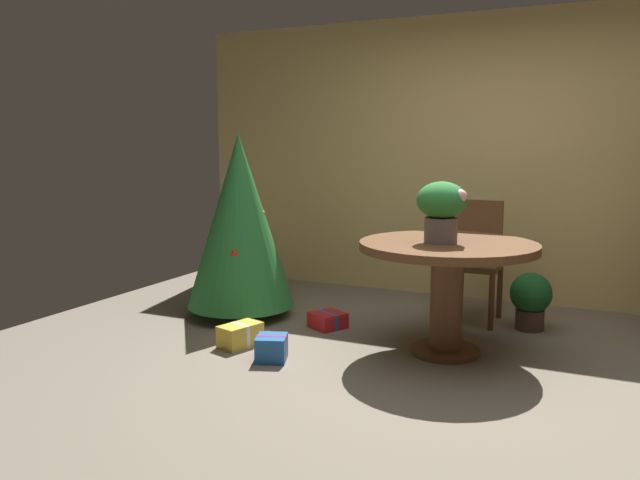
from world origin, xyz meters
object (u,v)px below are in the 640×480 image
gift_box_red (328,320)px  round_dining_table (447,268)px  gift_box_blue (272,348)px  wooden_chair_far (476,255)px  flower_vase (442,207)px  gift_box_gold (240,335)px  holiday_tree (240,221)px  potted_plant (531,298)px

gift_box_red → round_dining_table: bearing=-12.6°
gift_box_blue → wooden_chair_far: bearing=57.6°
flower_vase → gift_box_gold: size_ratio=1.19×
gift_box_blue → gift_box_gold: bearing=153.8°
flower_vase → gift_box_red: bearing=164.2°
gift_box_gold → wooden_chair_far: bearing=46.1°
holiday_tree → gift_box_red: size_ratio=4.73×
flower_vase → gift_box_red: 1.38m
flower_vase → gift_box_gold: 1.68m
wooden_chair_far → holiday_tree: holiday_tree is taller
flower_vase → holiday_tree: size_ratio=0.27×
gift_box_gold → gift_box_red: gift_box_gold is taller
gift_box_blue → potted_plant: potted_plant is taller
gift_box_red → flower_vase: bearing=-15.8°
round_dining_table → gift_box_gold: bearing=-161.6°
round_dining_table → potted_plant: (0.46, 0.84, -0.35)m
holiday_tree → gift_box_blue: holiday_tree is taller
potted_plant → gift_box_red: bearing=-156.8°
holiday_tree → potted_plant: holiday_tree is taller
holiday_tree → gift_box_blue: 1.37m
round_dining_table → gift_box_blue: round_dining_table is taller
holiday_tree → potted_plant: (2.25, 0.61, -0.56)m
gift_box_gold → holiday_tree: bearing=121.4°
flower_vase → wooden_chair_far: flower_vase is taller
holiday_tree → gift_box_blue: size_ratio=5.68×
round_dining_table → gift_box_blue: bearing=-148.2°
holiday_tree → gift_box_blue: (0.78, -0.87, -0.72)m
gift_box_red → potted_plant: potted_plant is taller
round_dining_table → holiday_tree: (-1.79, 0.24, 0.21)m
gift_box_blue → gift_box_red: 0.85m
wooden_chair_far → potted_plant: size_ratio=2.17×
round_dining_table → gift_box_blue: 1.30m
flower_vase → gift_box_gold: flower_vase is taller
gift_box_red → potted_plant: bearing=23.2°
holiday_tree → gift_box_red: (0.81, -0.02, -0.75)m
holiday_tree → gift_box_blue: bearing=-48.1°
flower_vase → gift_box_blue: size_ratio=1.53×
holiday_tree → gift_box_red: bearing=-1.1°
gift_box_red → potted_plant: (1.45, 0.62, 0.19)m
holiday_tree → potted_plant: size_ratio=3.38×
gift_box_blue → gift_box_gold: (-0.35, 0.17, -0.00)m
gift_box_gold → gift_box_red: (0.38, 0.68, -0.02)m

